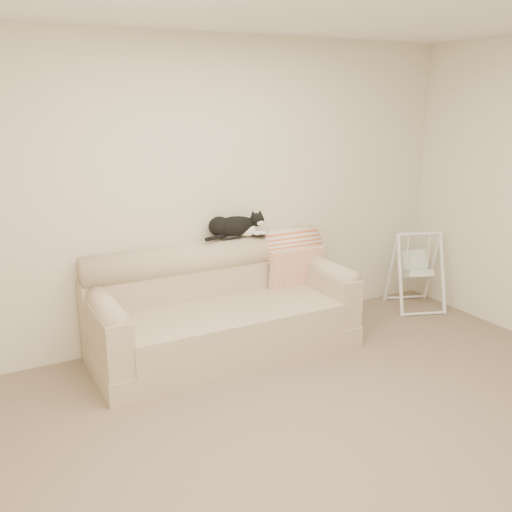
{
  "coord_description": "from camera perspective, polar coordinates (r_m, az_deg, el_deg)",
  "views": [
    {
      "loc": [
        -1.9,
        -2.5,
        2.1
      ],
      "look_at": [
        0.12,
        1.27,
        0.9
      ],
      "focal_mm": 40.0,
      "sensor_mm": 36.0,
      "label": 1
    }
  ],
  "objects": [
    {
      "name": "sofa",
      "position": [
        4.85,
        -3.53,
        -5.48
      ],
      "size": [
        2.2,
        0.93,
        0.9
      ],
      "color": "tan",
      "rests_on": "ground"
    },
    {
      "name": "baby_swing",
      "position": [
        6.02,
        15.74,
        -1.35
      ],
      "size": [
        0.63,
        0.65,
        0.8
      ],
      "color": "white",
      "rests_on": "ground"
    },
    {
      "name": "room_shell",
      "position": [
        3.19,
        8.97,
        5.16
      ],
      "size": [
        5.04,
        4.04,
        2.6
      ],
      "color": "beige",
      "rests_on": "ground"
    },
    {
      "name": "tuxedo_cat",
      "position": [
        4.98,
        -2.14,
        3.01
      ],
      "size": [
        0.59,
        0.23,
        0.23
      ],
      "color": "black",
      "rests_on": "sofa"
    },
    {
      "name": "throw_blanket",
      "position": [
        5.28,
        3.31,
        0.6
      ],
      "size": [
        0.55,
        0.38,
        0.58
      ],
      "color": "#DA6536",
      "rests_on": "sofa"
    },
    {
      "name": "remote_a",
      "position": [
        4.98,
        -2.51,
        1.86
      ],
      "size": [
        0.18,
        0.05,
        0.03
      ],
      "color": "black",
      "rests_on": "sofa"
    },
    {
      "name": "remote_b",
      "position": [
        5.08,
        -0.02,
        2.12
      ],
      "size": [
        0.15,
        0.16,
        0.02
      ],
      "color": "black",
      "rests_on": "sofa"
    },
    {
      "name": "ground_plane",
      "position": [
        3.78,
        7.93,
        -18.23
      ],
      "size": [
        5.0,
        5.0,
        0.0
      ],
      "primitive_type": "plane",
      "color": "#746253",
      "rests_on": "ground"
    }
  ]
}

